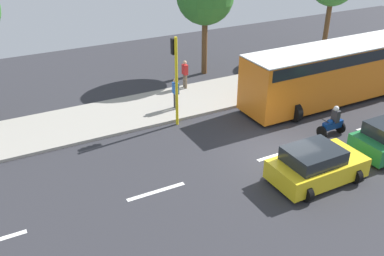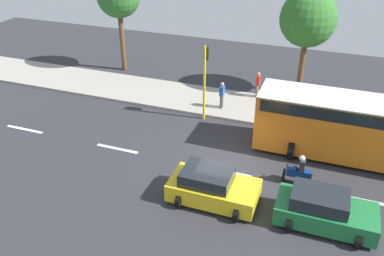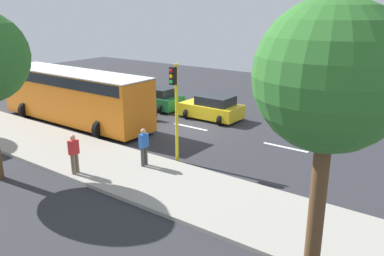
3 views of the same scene
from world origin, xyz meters
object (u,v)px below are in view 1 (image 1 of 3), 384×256
motorcycle (333,123)px  traffic_light_corner (175,69)px  pedestrian_near_signal (185,73)px  city_bus (334,69)px  pedestrian_by_tree (176,92)px  car_yellow_cab (316,165)px

motorcycle → traffic_light_corner: size_ratio=0.34×
motorcycle → pedestrian_near_signal: 9.10m
city_bus → pedestrian_by_tree: city_bus is taller
pedestrian_near_signal → traffic_light_corner: size_ratio=0.38×
city_bus → pedestrian_near_signal: 8.44m
pedestrian_near_signal → pedestrian_by_tree: same height
pedestrian_near_signal → traffic_light_corner: 4.82m
motorcycle → city_bus: bearing=-43.0°
pedestrian_by_tree → pedestrian_near_signal: bearing=-36.6°
city_bus → traffic_light_corner: 9.18m
pedestrian_by_tree → motorcycle: bearing=-137.8°
car_yellow_cab → city_bus: bearing=-48.0°
car_yellow_cab → motorcycle: motorcycle is taller
motorcycle → pedestrian_near_signal: pedestrian_near_signal is taller
car_yellow_cab → traffic_light_corner: bearing=21.1°
car_yellow_cab → motorcycle: bearing=-53.1°
traffic_light_corner → car_yellow_cab: bearing=-158.9°
city_bus → traffic_light_corner: size_ratio=2.44×
car_yellow_cab → pedestrian_near_signal: size_ratio=2.26×
car_yellow_cab → pedestrian_by_tree: (8.49, 2.08, 0.35)m
city_bus → motorcycle: size_ratio=7.19×
traffic_light_corner → pedestrian_by_tree: bearing=-25.0°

